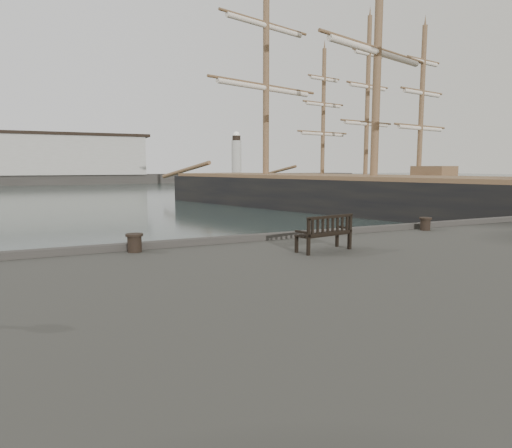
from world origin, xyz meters
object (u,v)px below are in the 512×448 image
(tall_ship_main, at_px, (373,202))
(bench, at_px, (324,240))
(bollard_right, at_px, (425,224))
(tall_ship_far, at_px, (365,189))
(bollard_left, at_px, (135,243))

(tall_ship_main, bearing_deg, bench, -149.89)
(bench, bearing_deg, bollard_right, 7.61)
(tall_ship_far, bearing_deg, bollard_left, -146.57)
(bollard_left, height_order, tall_ship_main, tall_ship_main)
(tall_ship_far, bearing_deg, tall_ship_main, -138.38)
(bollard_right, distance_m, tall_ship_main, 22.04)
(bollard_left, bearing_deg, bollard_right, -0.93)
(bench, height_order, bollard_right, bench)
(bollard_left, xyz_separation_m, bollard_right, (9.83, -0.16, -0.01))
(bench, bearing_deg, tall_ship_main, 36.95)
(bench, relative_size, tall_ship_far, 0.06)
(tall_ship_main, bearing_deg, bollard_left, -159.20)
(bollard_left, relative_size, tall_ship_far, 0.02)
(bench, relative_size, bollard_right, 3.74)
(bollard_left, bearing_deg, tall_ship_far, 44.99)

